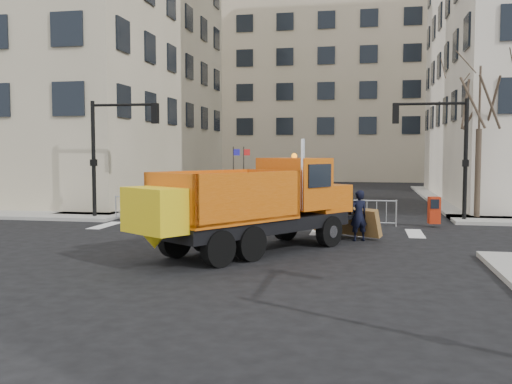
% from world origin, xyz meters
% --- Properties ---
extents(ground, '(120.00, 120.00, 0.00)m').
position_xyz_m(ground, '(0.00, 0.00, 0.00)').
color(ground, black).
rests_on(ground, ground).
extents(sidewalk_back, '(64.00, 5.00, 0.15)m').
position_xyz_m(sidewalk_back, '(0.00, 8.50, 0.07)').
color(sidewalk_back, gray).
rests_on(sidewalk_back, ground).
extents(building_left, '(24.00, 22.00, 26.00)m').
position_xyz_m(building_left, '(-20.00, 20.00, 13.00)').
color(building_left, tan).
rests_on(building_left, ground).
extents(building_far, '(30.00, 18.00, 24.00)m').
position_xyz_m(building_far, '(0.00, 52.00, 12.00)').
color(building_far, '#B6AB8B').
rests_on(building_far, ground).
extents(traffic_light_left, '(0.18, 0.18, 5.40)m').
position_xyz_m(traffic_light_left, '(-8.00, 7.50, 2.70)').
color(traffic_light_left, black).
rests_on(traffic_light_left, ground).
extents(traffic_light_right, '(0.18, 0.18, 5.40)m').
position_xyz_m(traffic_light_right, '(8.50, 9.50, 2.70)').
color(traffic_light_right, black).
rests_on(traffic_light_right, ground).
extents(crowd_barriers, '(12.60, 0.60, 1.10)m').
position_xyz_m(crowd_barriers, '(-0.75, 7.60, 0.55)').
color(crowd_barriers, '#9EA0A5').
rests_on(crowd_barriers, ground).
extents(street_tree, '(3.00, 3.00, 7.50)m').
position_xyz_m(street_tree, '(9.20, 10.50, 3.75)').
color(street_tree, '#382B21').
rests_on(street_tree, ground).
extents(plow_truck, '(7.03, 8.76, 3.49)m').
position_xyz_m(plow_truck, '(0.84, 0.30, 1.55)').
color(plow_truck, black).
rests_on(plow_truck, ground).
extents(cop_a, '(0.77, 0.67, 1.77)m').
position_xyz_m(cop_a, '(4.02, 3.28, 0.89)').
color(cop_a, black).
rests_on(cop_a, ground).
extents(cop_b, '(1.14, 1.02, 1.93)m').
position_xyz_m(cop_b, '(2.80, 5.01, 0.96)').
color(cop_b, black).
rests_on(cop_b, ground).
extents(cop_c, '(1.03, 1.19, 1.92)m').
position_xyz_m(cop_c, '(2.81, 4.24, 0.96)').
color(cop_c, black).
rests_on(cop_c, ground).
extents(worker, '(1.30, 1.18, 1.75)m').
position_xyz_m(worker, '(-4.51, 9.28, 1.02)').
color(worker, '#D7F01C').
rests_on(worker, sidewalk_back).
extents(newspaper_box, '(0.50, 0.46, 1.10)m').
position_xyz_m(newspaper_box, '(7.01, 7.58, 0.70)').
color(newspaper_box, '#AF260D').
rests_on(newspaper_box, sidewalk_back).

